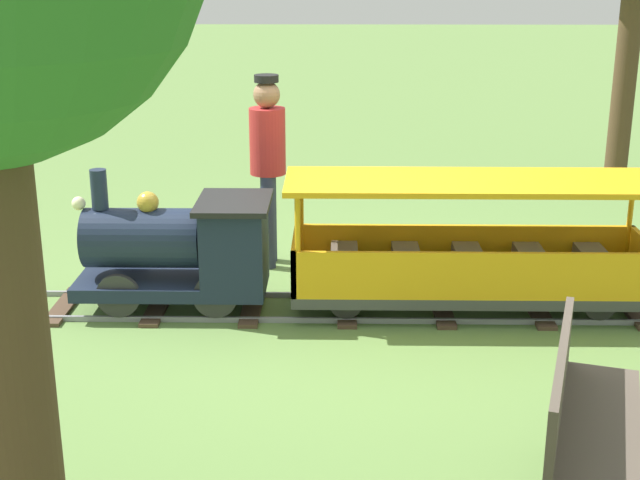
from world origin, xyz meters
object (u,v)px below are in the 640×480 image
Objects in this scene: passenger_car at (470,258)px; locomotive at (183,248)px; conductor_person at (268,155)px; park_bench at (584,429)px.

locomotive is at bearing 90.00° from passenger_car.
conductor_person reaches higher than locomotive.
conductor_person is at bearing 26.36° from park_bench.
park_bench is (-3.50, -1.74, -0.54)m from conductor_person.
conductor_person is (1.04, -0.56, 0.47)m from locomotive.
conductor_person reaches higher than park_bench.
passenger_car is 2.47m from park_bench.
conductor_person is at bearing 56.30° from passenger_car.
passenger_car is (0.00, -2.11, -0.06)m from locomotive.
passenger_car is 1.67× the size of conductor_person.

